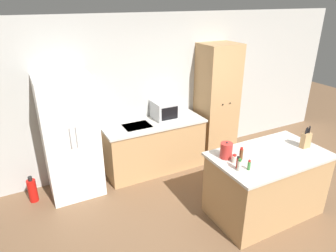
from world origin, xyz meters
TOP-DOWN VIEW (x-y plane):
  - ground_plane at (0.00, 0.00)m, footprint 14.00×14.00m
  - wall_back at (0.00, 2.33)m, footprint 7.20×0.06m
  - refrigerator at (-1.99, 1.96)m, footprint 0.76×0.71m
  - back_counter at (-0.62, 1.99)m, footprint 1.73×0.67m
  - pantry_cabinet at (0.68, 2.02)m, footprint 0.67×0.59m
  - kitchen_island at (0.24, 0.21)m, footprint 1.55×0.92m
  - microwave at (-0.31, 2.08)m, footprint 0.50×0.40m
  - knife_block at (0.80, 0.15)m, footprint 0.13×0.08m
  - spice_bottle_tall_dark at (-0.38, 0.09)m, footprint 0.05×0.05m
  - spice_bottle_short_red at (-0.37, 0.15)m, footprint 0.04×0.04m
  - spice_bottle_amber_oil at (-0.31, 0.27)m, footprint 0.06×0.06m
  - spice_bottle_green_herb at (-0.19, 0.29)m, footprint 0.05×0.05m
  - spice_bottle_pale_salt at (-0.27, 0.05)m, footprint 0.04×0.04m
  - kettle at (-0.33, 0.41)m, footprint 0.16×0.16m
  - fire_extinguisher at (-2.62, 1.97)m, footprint 0.13×0.13m

SIDE VIEW (x-z plane):
  - ground_plane at x=0.00m, z-range 0.00..0.00m
  - fire_extinguisher at x=-2.62m, z-range -0.02..0.39m
  - back_counter at x=-0.62m, z-range 0.00..0.89m
  - kitchen_island at x=0.24m, z-range 0.00..0.92m
  - refrigerator at x=-1.99m, z-range 0.00..1.84m
  - spice_bottle_amber_oil at x=-0.31m, z-range 0.92..1.03m
  - spice_bottle_pale_salt at x=-0.27m, z-range 0.92..1.05m
  - spice_bottle_tall_dark at x=-0.38m, z-range 0.92..1.07m
  - spice_bottle_short_red at x=-0.37m, z-range 0.92..1.08m
  - spice_bottle_green_herb at x=-0.19m, z-range 0.92..1.09m
  - kettle at x=-0.33m, z-range 0.91..1.14m
  - knife_block at x=0.80m, z-range 0.88..1.19m
  - microwave at x=-0.31m, z-range 0.88..1.19m
  - pantry_cabinet at x=0.68m, z-range 0.00..2.09m
  - wall_back at x=0.00m, z-range 0.00..2.60m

